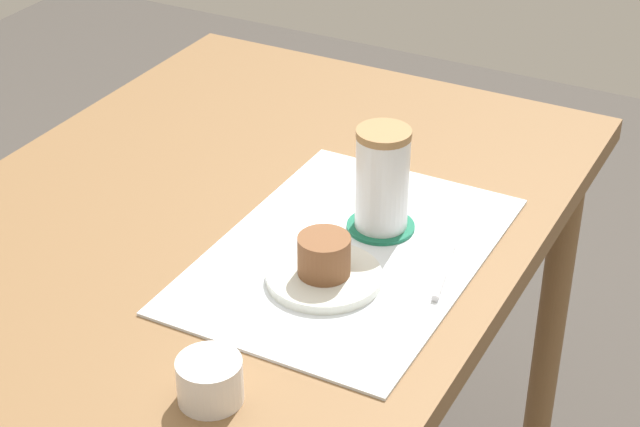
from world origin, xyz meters
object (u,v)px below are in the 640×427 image
at_px(pastry, 324,255).
at_px(coffee_mug, 383,178).
at_px(pastry_plate, 324,277).
at_px(dining_table, 250,258).
at_px(sugar_bowl, 210,380).

height_order(pastry, coffee_mug, coffee_mug).
bearing_deg(pastry_plate, dining_table, 56.66).
height_order(dining_table, pastry_plate, pastry_plate).
height_order(pastry_plate, coffee_mug, coffee_mug).
bearing_deg(coffee_mug, sugar_bowl, 177.64).
height_order(pastry_plate, pastry, pastry).
distance_m(coffee_mug, sugar_bowl, 0.39).
bearing_deg(coffee_mug, dining_table, 97.78).
relative_size(dining_table, coffee_mug, 7.25).
relative_size(dining_table, sugar_bowl, 14.39).
bearing_deg(dining_table, pastry, -123.34).
bearing_deg(coffee_mug, pastry_plate, 176.29).
bearing_deg(dining_table, sugar_bowl, -154.31).
xyz_separation_m(pastry, sugar_bowl, (-0.24, 0.01, -0.02)).
xyz_separation_m(dining_table, coffee_mug, (0.03, -0.19, 0.17)).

